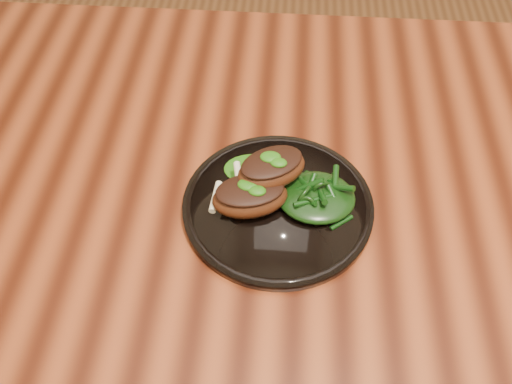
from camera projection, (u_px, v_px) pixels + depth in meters
desk at (447, 224)px, 0.84m from camera, size 1.60×0.80×0.75m
plate at (278, 206)px, 0.74m from camera, size 0.25×0.25×0.02m
lamb_chop_front at (250, 196)px, 0.72m from camera, size 0.11×0.08×0.04m
lamb_chop_back at (271, 168)px, 0.72m from camera, size 0.11×0.10×0.04m
herb_smear at (257, 170)px, 0.77m from camera, size 0.09×0.06×0.01m
greens_heap at (317, 194)px, 0.73m from camera, size 0.10×0.09×0.04m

